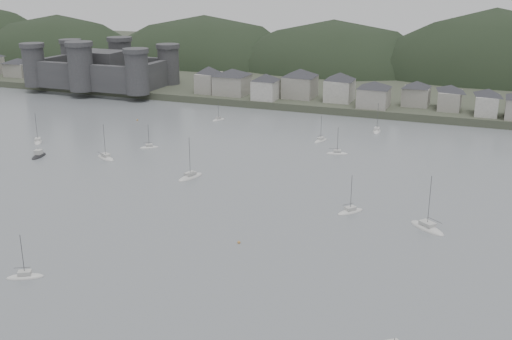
% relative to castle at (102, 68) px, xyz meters
% --- Properties ---
extents(far_shore_land, '(900.00, 250.00, 3.00)m').
position_rel_castle_xyz_m(far_shore_land, '(120.00, 115.20, -9.46)').
color(far_shore_land, '#383D2D').
rests_on(far_shore_land, ground).
extents(forested_ridge, '(851.55, 103.94, 102.57)m').
position_rel_castle_xyz_m(forested_ridge, '(124.83, 89.60, -22.25)').
color(forested_ridge, black).
rests_on(forested_ridge, ground).
extents(castle, '(66.00, 43.00, 20.00)m').
position_rel_castle_xyz_m(castle, '(0.00, 0.00, 0.00)').
color(castle, '#38383B').
rests_on(castle, far_shore_land).
extents(waterfront_town, '(451.48, 28.46, 12.92)m').
position_rel_castle_xyz_m(waterfront_town, '(170.59, 3.54, -2.30)').
color(waterfront_town, gray).
rests_on(waterfront_town, far_shore_land).
extents(moored_fleet, '(208.27, 173.81, 13.44)m').
position_rel_castle_xyz_m(moored_fleet, '(126.75, -115.46, -10.79)').
color(moored_fleet, silver).
rests_on(moored_fleet, ground).
extents(motor_launch_far, '(4.03, 7.74, 3.77)m').
position_rel_castle_xyz_m(motor_launch_far, '(45.48, -99.80, -10.67)').
color(motor_launch_far, black).
rests_on(motor_launch_far, ground).
extents(mooring_buoys, '(152.01, 134.44, 0.70)m').
position_rel_castle_xyz_m(mooring_buoys, '(98.27, -115.14, -10.81)').
color(mooring_buoys, '#BB833E').
rests_on(mooring_buoys, ground).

